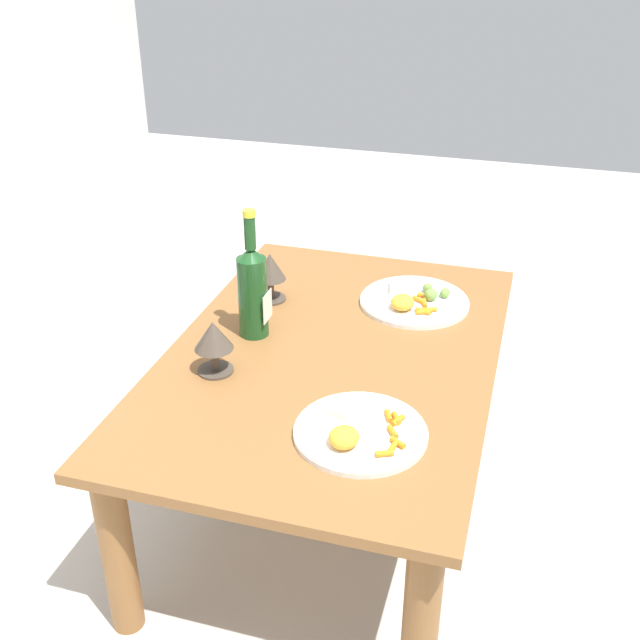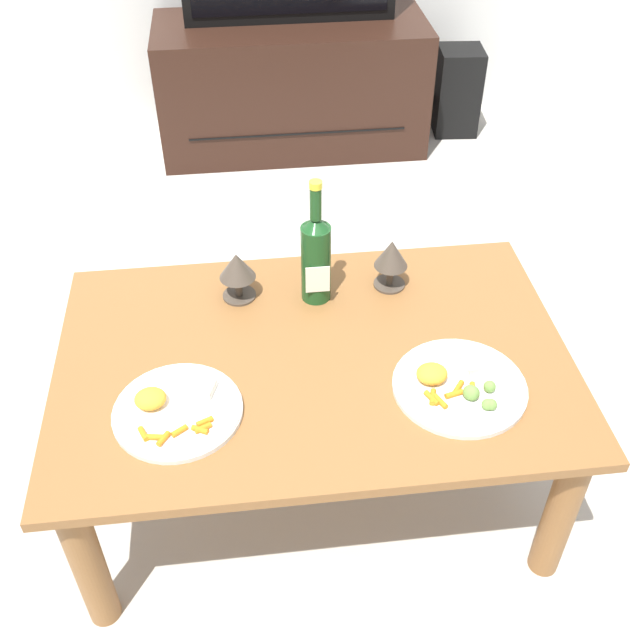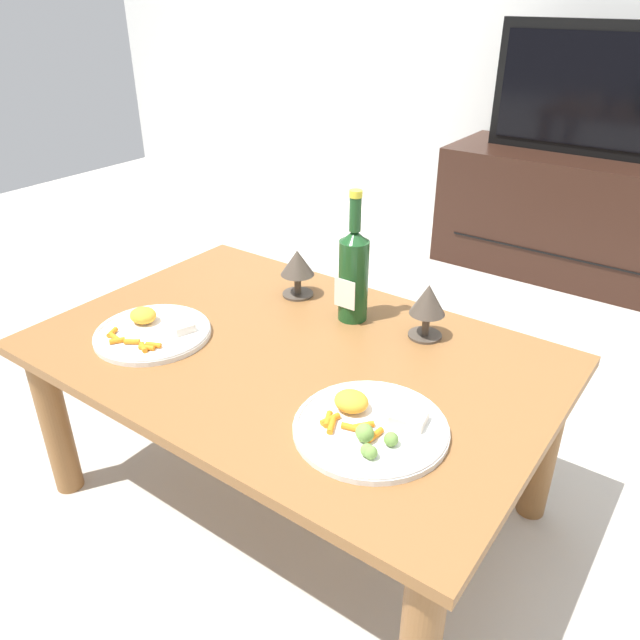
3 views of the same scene
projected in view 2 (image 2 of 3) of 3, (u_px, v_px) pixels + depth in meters
ground_plane at (315, 478)px, 2.00m from camera, size 6.40×6.40×0.00m
dining_table at (314, 378)px, 1.75m from camera, size 1.16×0.77×0.45m
tv_stand at (292, 85)px, 3.26m from camera, size 1.14×0.49×0.54m
floor_speaker at (457, 91)px, 3.40m from camera, size 0.21×0.21×0.38m
wine_bottle at (316, 255)px, 1.78m from camera, size 0.07×0.07×0.33m
goblet_left at (237, 268)px, 1.80m from camera, size 0.09×0.09×0.13m
goblet_right at (391, 256)px, 1.84m from camera, size 0.08×0.08×0.13m
dinner_plate_left at (176, 409)px, 1.56m from camera, size 0.27×0.27×0.05m
dinner_plate_right at (459, 385)px, 1.61m from camera, size 0.29×0.29×0.05m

